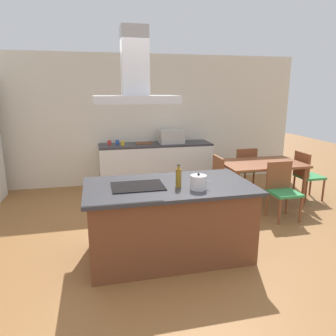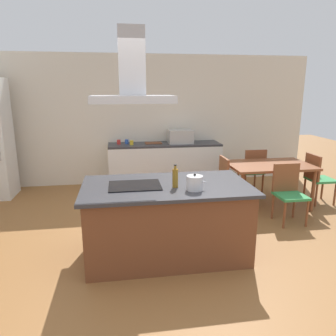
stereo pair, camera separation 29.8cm
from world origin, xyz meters
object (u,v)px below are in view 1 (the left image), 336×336
Objects in this scene: dining_table at (261,167)px; range_hood at (135,79)px; cutting_board at (144,143)px; tea_kettle at (199,182)px; chair_facing_back_wall at (244,167)px; chair_at_left_end at (212,179)px; cooktop at (138,186)px; chair_facing_island at (282,187)px; olive_oil_bottle at (179,178)px; coffee_mug_blue at (117,142)px; coffee_mug_yellow at (123,143)px; coffee_mug_red at (109,143)px; chair_at_right_end at (306,173)px; countertop_microwave at (171,136)px.

dining_table is 1.56× the size of range_hood.
cutting_board reaches higher than dining_table.
tea_kettle is at bearing -87.87° from cutting_board.
cutting_board is 0.38× the size of chair_facing_back_wall.
range_hood reaches higher than chair_at_left_end.
cutting_board is 2.07m from chair_facing_back_wall.
cooktop is 2.51m from chair_facing_island.
olive_oil_bottle reaches higher than tea_kettle.
coffee_mug_blue and coffee_mug_yellow have the same top height.
coffee_mug_yellow is at bearing 88.33° from cooktop.
olive_oil_bottle reaches higher than dining_table.
coffee_mug_red is (-0.83, 3.19, -0.04)m from tea_kettle.
olive_oil_bottle is 3.12m from coffee_mug_red.
cutting_board is 0.38× the size of chair_at_right_end.
countertop_microwave is (0.44, 3.13, 0.06)m from tea_kettle.
chair_facing_island and chair_facing_back_wall have the same top height.
tea_kettle reaches higher than chair_at_left_end.
cooktop is 3.59m from chair_at_right_end.
chair_facing_back_wall is (2.29, -0.77, -0.44)m from coffee_mug_yellow.
olive_oil_bottle is 0.30× the size of chair_at_left_end.
cutting_board is (0.71, -0.01, -0.04)m from coffee_mug_red.
dining_table is 1.57× the size of chair_facing_island.
cooktop is 6.67× the size of coffee_mug_yellow.
coffee_mug_red reaches higher than cutting_board.
chair_facing_island is 1.00× the size of chair_facing_back_wall.
coffee_mug_yellow is at bearing -52.60° from coffee_mug_blue.
tea_kettle reaches higher than coffee_mug_red.
tea_kettle reaches higher than cutting_board.
chair_facing_back_wall is at bearing -19.02° from coffee_mug_red.
cooktop reaches higher than chair_at_right_end.
dining_table is 3.10m from range_hood.
range_hood is at bearing -136.15° from chair_at_left_end.
coffee_mug_yellow is at bearing -23.56° from coffee_mug_red.
tea_kettle is 2.40m from dining_table.
range_hood reaches higher than coffee_mug_yellow.
cutting_board is (0.55, -0.02, -0.04)m from coffee_mug_blue.
chair_facing_island is at bearing 29.78° from tea_kettle.
range_hood is (-2.37, -0.73, 1.59)m from chair_facing_island.
chair_at_left_end is at bearing -76.46° from countertop_microwave.
tea_kettle is (0.65, -0.25, 0.08)m from cooktop.
chair_at_right_end is at bearing -34.12° from countertop_microwave.
chair_facing_island is 0.99× the size of range_hood.
chair_at_left_end is (1.45, 1.40, -0.40)m from cooktop.
tea_kettle is 0.26× the size of chair_at_right_end.
coffee_mug_yellow is 0.47m from cutting_board.
chair_facing_back_wall reaches higher than dining_table.
tea_kettle is 2.03m from chair_facing_island.
chair_facing_back_wall is at bearing 48.74° from olive_oil_bottle.
cutting_board is (0.54, 2.93, 0.00)m from cooktop.
cutting_board reaches higher than chair_facing_back_wall.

